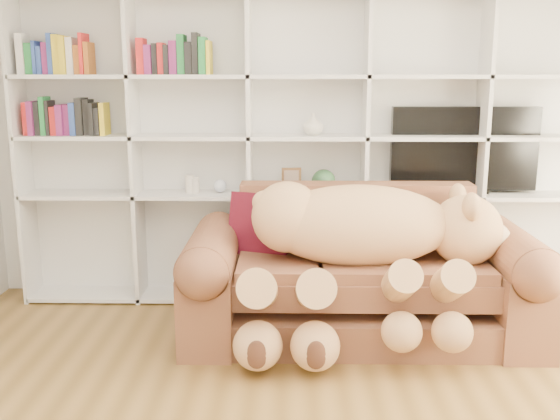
{
  "coord_description": "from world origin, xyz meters",
  "views": [
    {
      "loc": [
        -0.13,
        -2.45,
        1.77
      ],
      "look_at": [
        -0.2,
        1.63,
        0.88
      ],
      "focal_mm": 40.0,
      "sensor_mm": 36.0,
      "label": 1
    }
  ],
  "objects_px": {
    "teddy_bear": "(361,244)",
    "tv": "(464,150)",
    "sofa": "(359,281)",
    "gift_box": "(514,315)"
  },
  "relations": [
    {
      "from": "teddy_bear",
      "to": "tv",
      "type": "xyz_separation_m",
      "value": [
        0.88,
        0.91,
        0.5
      ]
    },
    {
      "from": "sofa",
      "to": "teddy_bear",
      "type": "bearing_deg",
      "value": -95.02
    },
    {
      "from": "sofa",
      "to": "teddy_bear",
      "type": "distance_m",
      "value": 0.38
    },
    {
      "from": "gift_box",
      "to": "tv",
      "type": "relative_size",
      "value": 0.24
    },
    {
      "from": "sofa",
      "to": "tv",
      "type": "relative_size",
      "value": 2.11
    },
    {
      "from": "sofa",
      "to": "tv",
      "type": "distance_m",
      "value": 1.38
    },
    {
      "from": "teddy_bear",
      "to": "tv",
      "type": "distance_m",
      "value": 1.36
    },
    {
      "from": "sofa",
      "to": "gift_box",
      "type": "relative_size",
      "value": 8.62
    },
    {
      "from": "teddy_bear",
      "to": "gift_box",
      "type": "bearing_deg",
      "value": 14.4
    },
    {
      "from": "sofa",
      "to": "gift_box",
      "type": "bearing_deg",
      "value": 2.94
    }
  ]
}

